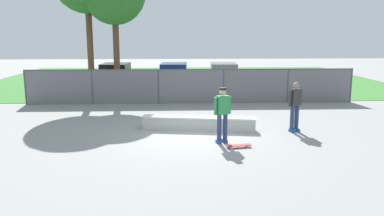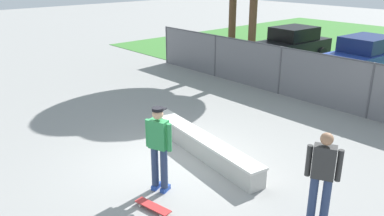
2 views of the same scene
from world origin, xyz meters
name	(u,v)px [view 1 (image 1 of 2)]	position (x,y,z in m)	size (l,w,h in m)	color
ground_plane	(198,136)	(0.00, 0.00, 0.00)	(80.00, 80.00, 0.00)	gray
grass_strip	(186,79)	(0.00, 16.65, 0.01)	(28.61, 20.00, 0.02)	#3D7A33
concrete_ledge	(199,123)	(0.06, 0.87, 0.25)	(4.24, 1.10, 0.50)	#B7B5AD
skateboarder	(222,112)	(0.72, -0.93, 1.03)	(0.57, 0.38, 1.84)	#2647A5
skateboard	(239,145)	(1.19, -1.47, 0.07)	(0.82, 0.34, 0.09)	red
chainlink_fence	(191,85)	(0.00, 6.35, 0.96)	(16.68, 0.07, 1.76)	#4C4C51
car_black	(115,77)	(-4.56, 11.27, 0.84)	(2.21, 4.30, 1.66)	black
car_blue	(174,76)	(-0.89, 11.24, 0.84)	(2.21, 4.30, 1.66)	#233D9E
car_silver	(224,76)	(2.27, 11.17, 0.84)	(2.21, 4.30, 1.66)	#B7BABF
bystander	(295,104)	(3.54, 0.47, 1.01)	(0.55, 0.40, 1.82)	#2647A5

